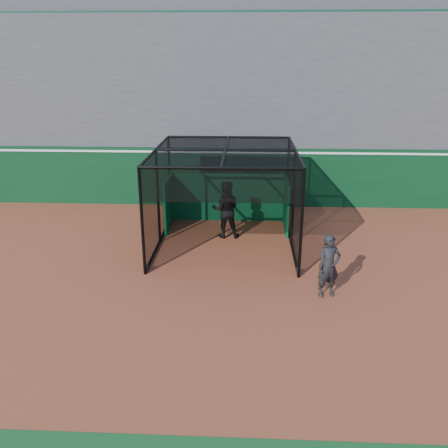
{
  "coord_description": "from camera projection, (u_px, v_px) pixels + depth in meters",
  "views": [
    {
      "loc": [
        1.81,
        -11.43,
        6.23
      ],
      "look_at": [
        1.16,
        2.0,
        1.4
      ],
      "focal_mm": 38.0,
      "sensor_mm": 36.0,
      "label": 1
    }
  ],
  "objects": [
    {
      "name": "outfield_wall",
      "position": [
        204.0,
        175.0,
        20.48
      ],
      "size": [
        50.0,
        0.5,
        2.5
      ],
      "color": "#093519",
      "rests_on": "ground"
    },
    {
      "name": "grandstand",
      "position": [
        210.0,
        92.0,
        22.95
      ],
      "size": [
        50.0,
        7.85,
        8.95
      ],
      "color": "#4C4C4F",
      "rests_on": "ground"
    },
    {
      "name": "batting_cage",
      "position": [
        225.0,
        198.0,
        16.02
      ],
      "size": [
        4.68,
        5.24,
        3.27
      ],
      "color": "black",
      "rests_on": "ground"
    },
    {
      "name": "ground",
      "position": [
        178.0,
        296.0,
        12.93
      ],
      "size": [
        120.0,
        120.0,
        0.0
      ],
      "primitive_type": "plane",
      "color": "brown",
      "rests_on": "ground"
    },
    {
      "name": "on_deck_player",
      "position": [
        329.0,
        266.0,
        12.68
      ],
      "size": [
        0.74,
        0.6,
        1.76
      ],
      "color": "black",
      "rests_on": "ground"
    },
    {
      "name": "batter",
      "position": [
        226.0,
        209.0,
        16.83
      ],
      "size": [
        1.03,
        0.82,
        2.06
      ],
      "primitive_type": "imported",
      "rotation": [
        0.0,
        0.0,
        3.18
      ],
      "color": "black",
      "rests_on": "ground"
    }
  ]
}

